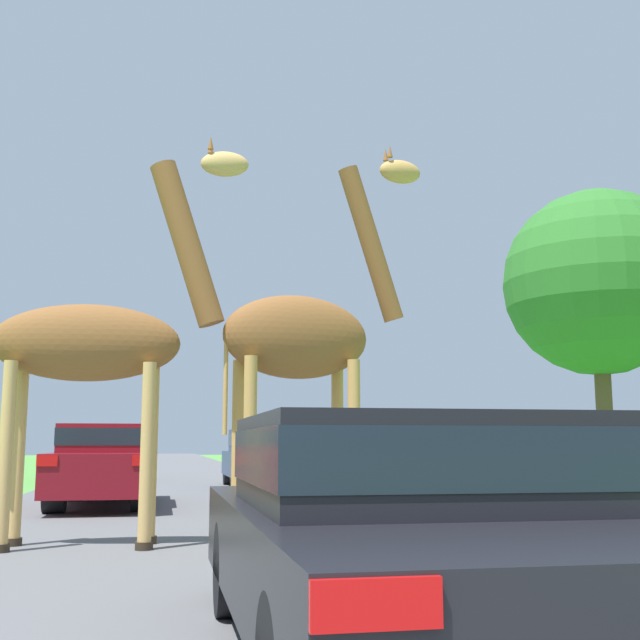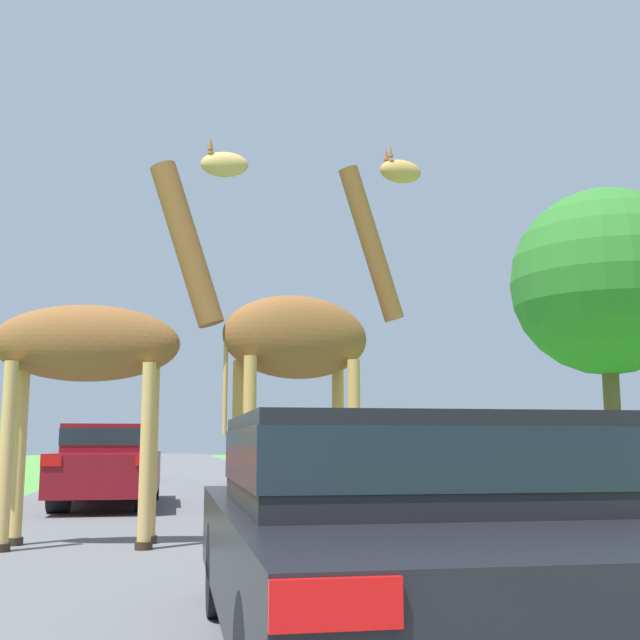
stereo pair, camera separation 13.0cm
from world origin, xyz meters
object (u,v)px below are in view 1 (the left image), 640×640
object	(u,v)px
car_lead_maroon	(415,527)
car_queue_left	(99,457)
car_queue_right	(106,463)
giraffe_near_road	(306,339)
car_far_ahead	(265,456)
tree_right_cluster	(598,283)
giraffe_companion	(102,339)

from	to	relation	value
car_lead_maroon	car_queue_left	xyz separation A→B (m)	(-3.16, 21.26, 0.02)
car_queue_right	car_queue_left	distance (m)	10.31
giraffe_near_road	car_far_ahead	world-z (taller)	giraffe_near_road
car_queue_left	tree_right_cluster	distance (m)	15.72
car_lead_maroon	car_queue_left	distance (m)	21.49
car_queue_left	car_far_ahead	xyz separation A→B (m)	(4.50, -4.38, 0.08)
car_queue_right	car_far_ahead	size ratio (longest dim) A/B	1.21
car_queue_left	tree_right_cluster	bearing A→B (deg)	-17.36
car_queue_right	car_far_ahead	bearing A→B (deg)	58.31
car_lead_maroon	car_queue_left	size ratio (longest dim) A/B	1.00
giraffe_near_road	tree_right_cluster	xyz separation A→B (m)	(10.74, 11.74, 3.42)
giraffe_companion	car_lead_maroon	distance (m)	5.63
car_queue_left	giraffe_near_road	bearing A→B (deg)	-77.89
giraffe_companion	car_queue_left	bearing A→B (deg)	-172.26
giraffe_companion	car_queue_left	world-z (taller)	giraffe_companion
car_lead_maroon	car_queue_right	distance (m)	11.22
giraffe_companion	car_lead_maroon	world-z (taller)	giraffe_companion
car_far_ahead	car_lead_maroon	bearing A→B (deg)	-94.55
giraffe_companion	tree_right_cluster	distance (m)	17.95
giraffe_near_road	car_queue_left	bearing A→B (deg)	-176.82
giraffe_near_road	car_lead_maroon	bearing A→B (deg)	-12.47
car_lead_maroon	tree_right_cluster	world-z (taller)	tree_right_cluster
car_lead_maroon	car_far_ahead	bearing A→B (deg)	85.45
giraffe_companion	car_far_ahead	world-z (taller)	giraffe_companion
tree_right_cluster	car_lead_maroon	bearing A→B (deg)	-123.31
giraffe_companion	car_queue_left	xyz separation A→B (m)	(-1.15, 16.25, -1.56)
giraffe_companion	giraffe_near_road	bearing A→B (deg)	95.31
giraffe_near_road	giraffe_companion	world-z (taller)	giraffe_near_road
car_queue_right	tree_right_cluster	size ratio (longest dim) A/B	0.56
car_far_ahead	car_queue_right	bearing A→B (deg)	-121.69
car_lead_maroon	tree_right_cluster	size ratio (longest dim) A/B	0.50
giraffe_companion	car_queue_left	distance (m)	16.36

